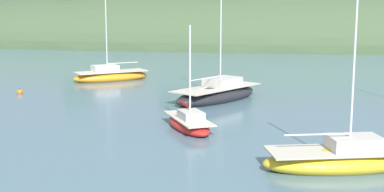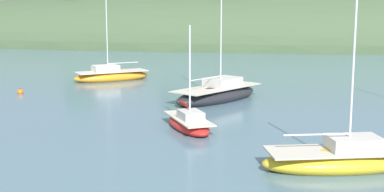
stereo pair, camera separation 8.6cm
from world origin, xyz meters
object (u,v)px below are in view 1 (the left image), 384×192
at_px(sailboat_cream_ketch, 217,94).
at_px(mooring_buoy_channel, 20,92).
at_px(sailboat_red_portside, 343,159).
at_px(sailboat_yellow_far, 189,123).
at_px(sailboat_grey_yawl, 111,76).

height_order(sailboat_cream_ketch, mooring_buoy_channel, sailboat_cream_ketch).
bearing_deg(sailboat_red_portside, sailboat_yellow_far, 140.63).
bearing_deg(sailboat_cream_ketch, mooring_buoy_channel, 178.26).
bearing_deg(sailboat_grey_yawl, mooring_buoy_channel, -118.94).
height_order(sailboat_grey_yawl, mooring_buoy_channel, sailboat_grey_yawl).
relative_size(sailboat_red_portside, sailboat_cream_ketch, 0.67).
relative_size(sailboat_grey_yawl, sailboat_cream_ketch, 0.86).
xyz_separation_m(sailboat_grey_yawl, mooring_buoy_channel, (-4.39, -7.93, -0.28)).
relative_size(sailboat_grey_yawl, mooring_buoy_channel, 17.29).
bearing_deg(sailboat_red_portside, sailboat_cream_ketch, 114.34).
height_order(sailboat_grey_yawl, sailboat_red_portside, sailboat_grey_yawl).
distance_m(sailboat_grey_yawl, mooring_buoy_channel, 9.07).
bearing_deg(sailboat_grey_yawl, sailboat_cream_ketch, -39.35).
distance_m(sailboat_yellow_far, mooring_buoy_channel, 16.75).
height_order(sailboat_red_portside, sailboat_cream_ketch, sailboat_cream_ketch).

